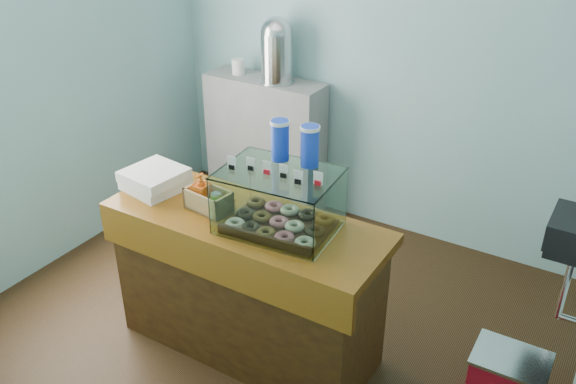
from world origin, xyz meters
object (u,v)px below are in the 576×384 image
Objects in this scene: coffee_urn at (277,48)px; counter at (247,284)px; display_case at (282,197)px; red_cooler at (506,381)px.

counter is at bearing -63.71° from coffee_urn.
red_cooler is at bearing 7.60° from display_case.
red_cooler is (2.21, -1.23, -1.19)m from coffee_urn.
coffee_urn is at bearing 117.99° from display_case.
coffee_urn reaches higher than red_cooler.
red_cooler is (1.23, 0.28, -0.90)m from display_case.
coffee_urn is (-0.98, 1.51, 0.29)m from display_case.
coffee_urn is (-0.77, 1.56, 0.91)m from counter.
red_cooler is (1.44, 0.33, -0.29)m from counter.
coffee_urn reaches higher than display_case.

